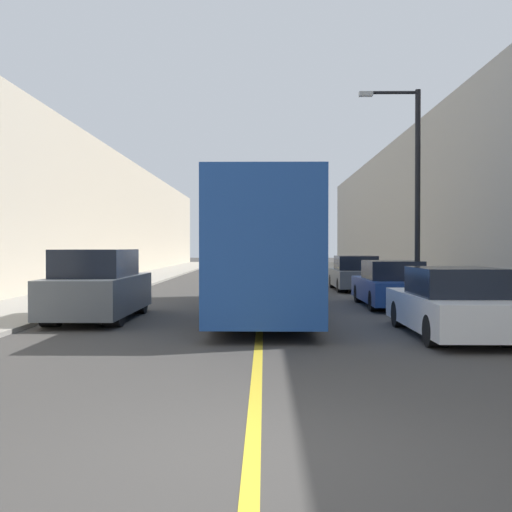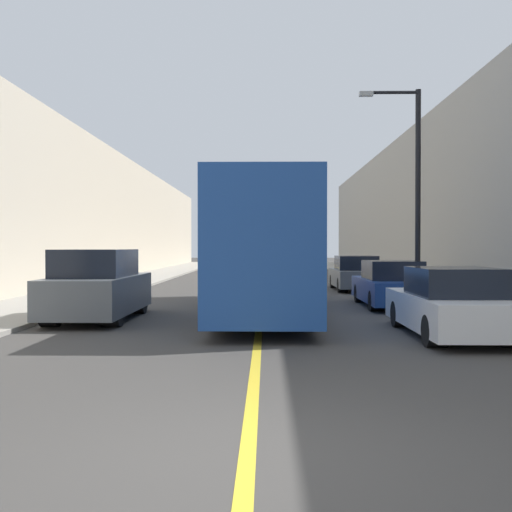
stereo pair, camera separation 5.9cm
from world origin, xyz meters
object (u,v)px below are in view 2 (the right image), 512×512
car_right_near (452,305)px  car_right_mid (391,286)px  street_lamp_right (413,180)px  car_right_far (355,275)px  bus (264,248)px  parked_suv_left (98,287)px

car_right_near → car_right_mid: bearing=89.8°
car_right_mid → street_lamp_right: (1.40, 2.93, 3.70)m
car_right_mid → street_lamp_right: street_lamp_right is taller
car_right_mid → car_right_far: car_right_far is taller
car_right_near → bus: bearing=130.7°
bus → car_right_near: (4.02, -4.67, -1.21)m
street_lamp_right → car_right_mid: bearing=-115.6°
car_right_near → car_right_mid: car_right_near is taller
parked_suv_left → street_lamp_right: (9.78, 6.48, 3.51)m
car_right_near → car_right_mid: (0.03, 6.31, -0.00)m
bus → car_right_far: bus is taller
car_right_near → car_right_far: 13.59m
bus → car_right_far: (4.00, 8.93, -1.20)m
car_right_near → street_lamp_right: 10.06m
car_right_near → street_lamp_right: street_lamp_right is taller
car_right_mid → parked_suv_left: bearing=-157.0°
bus → car_right_mid: 4.53m
bus → parked_suv_left: size_ratio=2.64×
car_right_far → street_lamp_right: bearing=-71.6°
parked_suv_left → car_right_mid: (8.38, 3.55, -0.19)m
parked_suv_left → car_right_far: 13.66m
car_right_far → street_lamp_right: 5.88m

